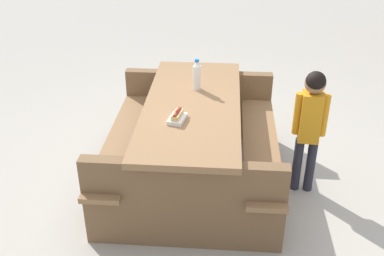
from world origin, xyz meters
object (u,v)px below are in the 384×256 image
at_px(soda_bottle, 197,76).
at_px(child_in_coat, 310,117).
at_px(picnic_table, 192,136).
at_px(hotdog_tray, 177,117).

relative_size(soda_bottle, child_in_coat, 0.25).
bearing_deg(child_in_coat, picnic_table, -97.31).
bearing_deg(hotdog_tray, child_in_coat, 99.38).
xyz_separation_m(hotdog_tray, child_in_coat, (-0.17, 1.04, -0.10)).
relative_size(picnic_table, child_in_coat, 1.77).
height_order(soda_bottle, hotdog_tray, soda_bottle).
bearing_deg(soda_bottle, picnic_table, -7.85).
distance_m(picnic_table, hotdog_tray, 0.46).
relative_size(soda_bottle, hotdog_tray, 1.31).
distance_m(soda_bottle, child_in_coat, 0.99).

